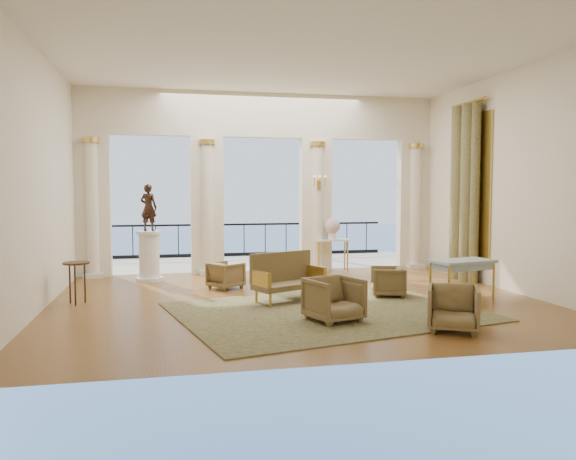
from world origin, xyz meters
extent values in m
plane|color=#4A2D11|center=(0.00, 0.00, 0.00)|extent=(9.00, 9.00, 0.00)
plane|color=white|center=(0.00, -4.00, 2.25)|extent=(9.00, 0.00, 9.00)
plane|color=white|center=(-4.50, 0.00, 2.25)|extent=(0.00, 8.00, 8.00)
plane|color=white|center=(4.50, 0.00, 2.25)|extent=(0.00, 8.00, 8.00)
plane|color=white|center=(0.00, 0.00, 4.50)|extent=(9.00, 9.00, 0.00)
cube|color=#F5E3C9|center=(0.00, 3.85, 3.95)|extent=(9.00, 0.30, 1.10)
cube|color=#F5E3C9|center=(-4.10, 3.85, 1.70)|extent=(0.80, 0.30, 3.40)
cylinder|color=#F5E3C9|center=(-4.10, 3.67, 1.60)|extent=(0.28, 0.28, 3.20)
cylinder|color=gold|center=(-4.10, 3.67, 3.25)|extent=(0.40, 0.40, 0.12)
cube|color=silver|center=(-4.10, 3.67, 0.06)|extent=(0.45, 0.45, 0.12)
cube|color=#F5E3C9|center=(-1.40, 3.85, 1.70)|extent=(0.80, 0.30, 3.40)
cylinder|color=#F5E3C9|center=(-1.40, 3.67, 1.60)|extent=(0.28, 0.28, 3.20)
cylinder|color=gold|center=(-1.40, 3.67, 3.25)|extent=(0.40, 0.40, 0.12)
cube|color=silver|center=(-1.40, 3.67, 0.06)|extent=(0.45, 0.45, 0.12)
cube|color=#F5E3C9|center=(1.40, 3.85, 1.70)|extent=(0.80, 0.30, 3.40)
cylinder|color=#F5E3C9|center=(1.40, 3.67, 1.60)|extent=(0.28, 0.28, 3.20)
cylinder|color=gold|center=(1.40, 3.67, 3.25)|extent=(0.40, 0.40, 0.12)
cube|color=silver|center=(1.40, 3.67, 0.06)|extent=(0.45, 0.45, 0.12)
cube|color=#F5E3C9|center=(4.10, 3.85, 1.70)|extent=(0.80, 0.30, 3.40)
cylinder|color=#F5E3C9|center=(4.10, 3.67, 1.60)|extent=(0.28, 0.28, 3.20)
cylinder|color=gold|center=(4.10, 3.67, 3.25)|extent=(0.40, 0.40, 0.12)
cube|color=silver|center=(4.10, 3.67, 0.06)|extent=(0.45, 0.45, 0.12)
cube|color=#A59B8C|center=(0.00, 5.80, -0.05)|extent=(10.00, 3.60, 0.10)
cube|color=black|center=(0.00, 7.40, 1.00)|extent=(9.00, 0.06, 0.06)
cube|color=black|center=(0.00, 7.40, 0.05)|extent=(9.00, 0.06, 0.10)
cylinder|color=black|center=(0.00, 7.40, 0.50)|extent=(0.03, 0.03, 1.00)
cylinder|color=black|center=(-4.10, 7.40, 0.50)|extent=(0.03, 0.03, 1.00)
cylinder|color=black|center=(4.10, 7.40, 0.50)|extent=(0.03, 0.03, 1.00)
cylinder|color=#4C3823|center=(2.00, 6.60, 2.10)|extent=(0.20, 0.20, 4.20)
plane|color=navy|center=(0.00, 60.00, -6.00)|extent=(160.00, 160.00, 0.00)
cylinder|color=brown|center=(4.30, 1.05, 2.00)|extent=(0.26, 0.26, 4.00)
cylinder|color=brown|center=(4.26, 1.50, 2.00)|extent=(0.32, 0.32, 4.00)
cylinder|color=brown|center=(4.30, 1.95, 2.00)|extent=(0.26, 0.26, 4.00)
cylinder|color=gold|center=(4.35, 1.50, 4.05)|extent=(0.08, 1.40, 0.08)
cube|color=gold|center=(4.47, 1.50, 2.10)|extent=(0.04, 1.60, 3.40)
cube|color=gold|center=(1.40, 3.53, 2.20)|extent=(0.10, 0.04, 0.25)
cylinder|color=gold|center=(1.26, 3.45, 2.30)|extent=(0.02, 0.02, 0.22)
cylinder|color=gold|center=(1.40, 3.45, 2.30)|extent=(0.02, 0.02, 0.22)
cylinder|color=gold|center=(1.54, 3.45, 2.30)|extent=(0.02, 0.02, 0.22)
cube|color=#30371D|center=(0.25, -1.16, 0.01)|extent=(5.61, 4.79, 0.02)
imported|color=#47361B|center=(0.18, -1.86, 0.39)|extent=(0.94, 0.92, 0.77)
imported|color=#47361B|center=(1.72, -2.80, 0.37)|extent=(0.95, 0.93, 0.74)
imported|color=#47361B|center=(1.82, -0.05, 0.32)|extent=(0.74, 0.77, 0.65)
imported|color=#47361B|center=(-1.18, 1.51, 0.31)|extent=(0.81, 0.82, 0.62)
cube|color=#47361B|center=(-0.16, -0.14, 0.30)|extent=(1.48, 1.08, 0.10)
cube|color=#47361B|center=(-0.28, 0.10, 0.63)|extent=(1.28, 0.65, 0.56)
cube|color=gold|center=(-0.75, -0.41, 0.49)|extent=(0.31, 0.54, 0.26)
cube|color=gold|center=(0.42, 0.13, 0.49)|extent=(0.31, 0.54, 0.26)
cylinder|color=gold|center=(-0.61, -0.59, 0.13)|extent=(0.05, 0.05, 0.25)
cylinder|color=gold|center=(0.46, -0.10, 0.13)|extent=(0.05, 0.05, 0.25)
cylinder|color=gold|center=(-0.79, -0.18, 0.13)|extent=(0.05, 0.05, 0.25)
cylinder|color=gold|center=(0.28, 0.31, 0.13)|extent=(0.05, 0.05, 0.25)
cube|color=#8FA9B2|center=(2.97, -0.82, 0.76)|extent=(1.25, 0.84, 0.05)
cylinder|color=gold|center=(2.52, -1.18, 0.37)|extent=(0.05, 0.05, 0.73)
cylinder|color=gold|center=(3.54, -0.97, 0.37)|extent=(0.05, 0.05, 0.73)
cylinder|color=gold|center=(2.41, -0.67, 0.37)|extent=(0.05, 0.05, 0.73)
cylinder|color=gold|center=(3.43, -0.46, 0.37)|extent=(0.05, 0.05, 0.73)
cylinder|color=silver|center=(-2.79, 2.88, 0.04)|extent=(0.63, 0.63, 0.08)
cylinder|color=silver|center=(-2.79, 2.88, 0.57)|extent=(0.46, 0.46, 1.00)
cylinder|color=silver|center=(-2.79, 2.88, 1.12)|extent=(0.58, 0.58, 0.06)
imported|color=black|center=(-2.79, 2.88, 1.68)|extent=(0.46, 0.39, 1.07)
cube|color=silver|center=(1.76, 3.55, 0.80)|extent=(0.88, 0.39, 0.05)
cylinder|color=gold|center=(1.38, 3.41, 0.39)|extent=(0.04, 0.04, 0.77)
cylinder|color=gold|center=(2.15, 3.45, 0.39)|extent=(0.04, 0.04, 0.77)
cylinder|color=gold|center=(1.37, 3.65, 0.39)|extent=(0.04, 0.04, 0.77)
cylinder|color=gold|center=(2.13, 3.69, 0.39)|extent=(0.04, 0.04, 0.77)
cylinder|color=white|center=(1.76, 3.55, 0.95)|extent=(0.20, 0.20, 0.25)
sphere|color=tan|center=(1.76, 3.55, 1.16)|extent=(0.41, 0.41, 0.41)
cylinder|color=black|center=(-4.00, 0.45, 0.75)|extent=(0.47, 0.47, 0.03)
cylinder|color=black|center=(-3.87, 0.53, 0.37)|extent=(0.03, 0.03, 0.73)
cylinder|color=black|center=(-4.13, 0.53, 0.37)|extent=(0.03, 0.03, 0.73)
cylinder|color=black|center=(-4.00, 0.30, 0.37)|extent=(0.03, 0.03, 0.73)
camera|label=1|loc=(-2.36, -10.24, 2.06)|focal=35.00mm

